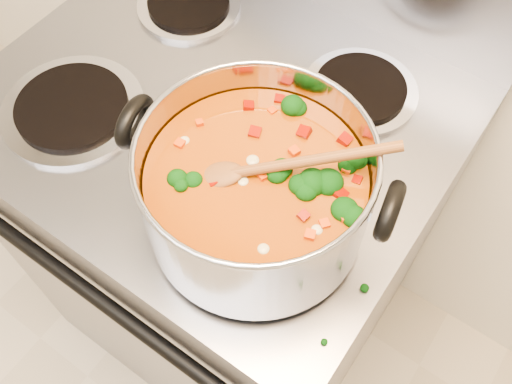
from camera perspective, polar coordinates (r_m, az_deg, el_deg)
electric_range at (r=1.32m, az=-2.64°, el=-3.89°), size 0.76×0.68×1.08m
stockpot at (r=0.73m, az=0.02°, el=0.11°), size 0.36×0.29×0.18m
wooden_spoon at (r=0.68m, az=0.83°, el=2.41°), size 0.22×0.16×0.08m
cooktop_crumbs at (r=0.79m, az=1.29°, el=-5.71°), size 0.39×0.29×0.01m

